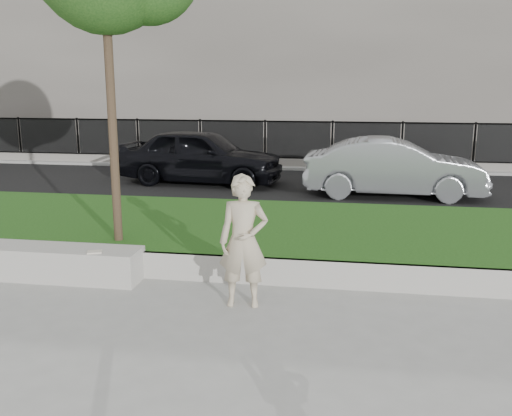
% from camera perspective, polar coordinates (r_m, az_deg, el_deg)
% --- Properties ---
extents(ground, '(90.00, 90.00, 0.00)m').
position_cam_1_polar(ground, '(7.54, -8.18, -9.83)').
color(ground, gray).
rests_on(ground, ground).
extents(grass_bank, '(34.00, 4.00, 0.40)m').
position_cam_1_polar(grass_bank, '(10.22, -3.20, -2.50)').
color(grass_bank, '#123A0E').
rests_on(grass_bank, ground).
extents(grass_kerb, '(34.00, 0.08, 0.40)m').
position_cam_1_polar(grass_kerb, '(8.40, -6.10, -5.93)').
color(grass_kerb, '#ACA9A1').
rests_on(grass_kerb, ground).
extents(street, '(34.00, 7.00, 0.04)m').
position_cam_1_polar(street, '(15.54, 1.19, 2.07)').
color(street, black).
rests_on(street, ground).
extents(far_pavement, '(34.00, 3.00, 0.12)m').
position_cam_1_polar(far_pavement, '(19.95, 3.04, 4.51)').
color(far_pavement, gray).
rests_on(far_pavement, ground).
extents(iron_fence, '(32.00, 0.30, 1.50)m').
position_cam_1_polar(iron_fence, '(18.90, 2.72, 5.53)').
color(iron_fence, slate).
rests_on(iron_fence, far_pavement).
extents(building_facade, '(34.00, 10.00, 10.00)m').
position_cam_1_polar(building_facade, '(26.80, 4.90, 17.13)').
color(building_facade, '#5D5852').
rests_on(building_facade, ground).
extents(stone_bench, '(2.35, 0.59, 0.48)m').
position_cam_1_polar(stone_bench, '(8.89, -18.81, -5.24)').
color(stone_bench, '#ACA9A1').
rests_on(stone_bench, ground).
extents(man, '(0.67, 0.48, 1.72)m').
position_cam_1_polar(man, '(7.28, -1.25, -3.35)').
color(man, '#C0B193').
rests_on(man, ground).
extents(book, '(0.24, 0.21, 0.02)m').
position_cam_1_polar(book, '(8.40, -15.84, -4.25)').
color(book, beige).
rests_on(book, stone_bench).
extents(car_dark, '(4.71, 2.27, 1.55)m').
position_cam_1_polar(car_dark, '(16.03, -5.50, 5.21)').
color(car_dark, black).
rests_on(car_dark, street).
extents(car_silver, '(4.40, 1.59, 1.44)m').
position_cam_1_polar(car_silver, '(14.54, 13.60, 3.94)').
color(car_silver, '#94979C').
rests_on(car_silver, street).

